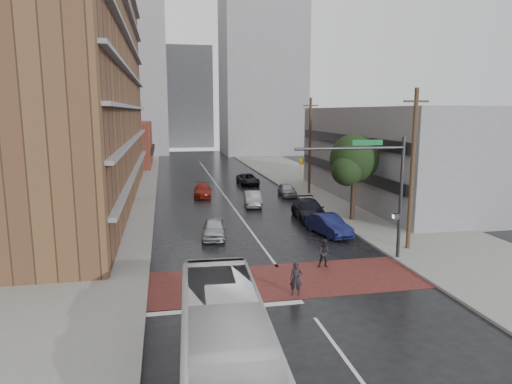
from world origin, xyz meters
TOP-DOWN VIEW (x-y plane):
  - ground at (0.00, 0.00)m, footprint 160.00×160.00m
  - crosswalk at (0.00, 0.50)m, footprint 14.00×5.00m
  - sidewalk_west at (-11.50, 25.00)m, footprint 9.00×90.00m
  - sidewalk_east at (11.50, 25.00)m, footprint 9.00×90.00m
  - apartment_block at (-14.00, 24.00)m, footprint 10.00×44.00m
  - storefront_west at (-12.00, 54.00)m, footprint 8.00×16.00m
  - building_east at (16.50, 20.00)m, footprint 11.00×26.00m
  - distant_tower_west at (-14.00, 78.00)m, footprint 18.00×16.00m
  - distant_tower_east at (14.00, 72.00)m, footprint 16.00×14.00m
  - distant_tower_center at (0.00, 95.00)m, footprint 12.00×10.00m
  - street_tree at (8.52, 12.03)m, footprint 4.20×4.10m
  - signal_mast at (5.85, 2.50)m, footprint 6.50×0.30m
  - utility_pole_near at (8.80, 4.00)m, footprint 1.60×0.26m
  - utility_pole_far at (8.80, 24.00)m, footprint 1.60×0.26m
  - transit_bus at (-4.41, -8.93)m, footprint 3.11×11.10m
  - pedestrian_a at (-0.10, -1.50)m, footprint 0.69×0.55m
  - pedestrian_b at (2.59, 1.98)m, footprint 0.91×0.78m
  - car_travel_a at (-2.81, 9.31)m, footprint 2.14×4.15m
  - car_travel_b at (1.85, 19.26)m, footprint 1.86×4.21m
  - car_travel_c at (-2.28, 24.95)m, footprint 2.16×4.49m
  - suv_travel at (3.68, 31.68)m, footprint 2.27×4.74m
  - car_parked_near at (5.20, 8.43)m, footprint 2.31×4.58m
  - car_parked_mid at (5.33, 13.28)m, footprint 2.55×5.52m
  - car_parked_far at (6.30, 23.64)m, footprint 1.77×3.90m

SIDE VIEW (x-z plane):
  - ground at x=0.00m, z-range 0.00..0.00m
  - crosswalk at x=0.00m, z-range 0.00..0.02m
  - sidewalk_west at x=-11.50m, z-range 0.00..0.15m
  - sidewalk_east at x=11.50m, z-range 0.00..0.15m
  - car_travel_c at x=-2.28m, z-range 0.00..1.26m
  - car_parked_far at x=6.30m, z-range 0.00..1.30m
  - suv_travel at x=3.68m, z-range 0.00..1.30m
  - car_travel_b at x=1.85m, z-range 0.00..1.35m
  - car_travel_a at x=-2.81m, z-range 0.00..1.35m
  - car_parked_near at x=5.20m, z-range 0.00..1.44m
  - car_parked_mid at x=5.33m, z-range 0.00..1.56m
  - pedestrian_b at x=2.59m, z-range 0.00..1.63m
  - pedestrian_a at x=-0.10m, z-range 0.00..1.64m
  - transit_bus at x=-4.41m, z-range 0.00..3.06m
  - storefront_west at x=-12.00m, z-range 0.00..7.00m
  - building_east at x=16.50m, z-range 0.00..9.00m
  - signal_mast at x=5.85m, z-range 1.13..8.33m
  - street_tree at x=8.52m, z-range 1.28..8.18m
  - utility_pole_near at x=8.80m, z-range 0.14..10.14m
  - utility_pole_far at x=8.80m, z-range 0.14..10.14m
  - distant_tower_center at x=0.00m, z-range 0.00..24.00m
  - apartment_block at x=-14.00m, z-range 0.00..28.00m
  - distant_tower_west at x=-14.00m, z-range 0.00..32.00m
  - distant_tower_east at x=14.00m, z-range 0.00..36.00m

